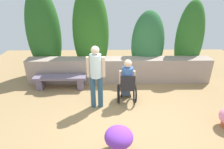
{
  "coord_description": "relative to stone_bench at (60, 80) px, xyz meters",
  "views": [
    {
      "loc": [
        -0.35,
        -4.01,
        3.08
      ],
      "look_at": [
        -0.27,
        0.79,
        0.85
      ],
      "focal_mm": 30.21,
      "sensor_mm": 36.0,
      "label": 1
    }
  ],
  "objects": [
    {
      "name": "hedge_backdrop",
      "position": [
        1.49,
        1.12,
        1.16
      ],
      "size": [
        6.34,
        1.03,
        3.2
      ],
      "color": "#296024",
      "rests_on": "ground"
    },
    {
      "name": "flower_pot_terracotta_by_wall",
      "position": [
        1.8,
        -2.7,
        0.02
      ],
      "size": [
        0.58,
        0.58,
        0.57
      ],
      "color": "gray",
      "rests_on": "ground"
    },
    {
      "name": "stone_retaining_wall",
      "position": [
        1.96,
        0.5,
        0.13
      ],
      "size": [
        6.34,
        0.5,
        0.86
      ],
      "primitive_type": "cube",
      "color": "gray",
      "rests_on": "ground"
    },
    {
      "name": "person_in_wheelchair",
      "position": [
        2.12,
        -0.82,
        0.32
      ],
      "size": [
        0.53,
        0.66,
        1.33
      ],
      "rotation": [
        0.0,
        0.0,
        -0.03
      ],
      "color": "black",
      "rests_on": "ground"
    },
    {
      "name": "stone_bench",
      "position": [
        0.0,
        0.0,
        0.0
      ],
      "size": [
        1.7,
        0.41,
        0.45
      ],
      "rotation": [
        0.0,
        0.0,
        0.04
      ],
      "color": "slate",
      "rests_on": "ground"
    },
    {
      "name": "person_standing_companion",
      "position": [
        1.27,
        -1.08,
        0.72
      ],
      "size": [
        0.49,
        0.3,
        1.77
      ],
      "rotation": [
        0.0,
        0.0,
        0.3
      ],
      "color": "#2C506A",
      "rests_on": "ground"
    },
    {
      "name": "ground_plane",
      "position": [
        1.96,
        -1.56,
        -0.3
      ],
      "size": [
        11.56,
        11.56,
        0.0
      ],
      "primitive_type": "plane",
      "color": "#997A50"
    }
  ]
}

